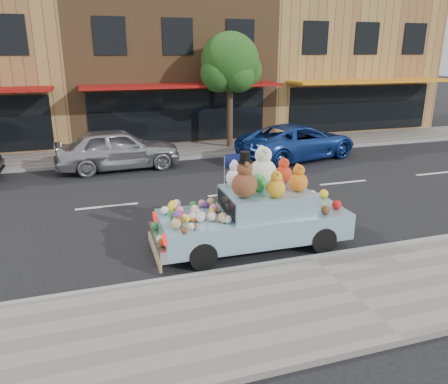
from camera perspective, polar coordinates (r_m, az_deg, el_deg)
name	(u,v)px	position (r m, az deg, el deg)	size (l,w,h in m)	color
ground	(235,194)	(14.03, 1.44, -0.22)	(120.00, 120.00, 0.00)	black
near_sidewalk	(350,294)	(8.66, 16.09, -12.65)	(60.00, 3.00, 0.12)	gray
far_sidewalk	(188,150)	(20.06, -4.71, 5.46)	(60.00, 3.00, 0.12)	gray
near_kerb	(311,259)	(9.77, 11.24, -8.56)	(60.00, 0.12, 0.13)	gray
far_kerb	(196,157)	(18.63, -3.64, 4.53)	(60.00, 0.12, 0.13)	gray
storefront_mid	(163,65)	(24.96, -7.94, 16.09)	(10.00, 9.80, 7.30)	brown
storefront_right	(325,64)	(28.49, 13.10, 16.02)	(10.00, 9.80, 7.30)	#A68145
street_tree	(230,67)	(20.20, 0.81, 16.00)	(3.00, 2.70, 5.22)	#38281C
car_silver	(118,149)	(17.31, -13.68, 5.51)	(1.88, 4.67, 1.59)	#A6A5AA
car_blue	(298,141)	(18.79, 9.62, 6.52)	(2.44, 5.30, 1.47)	#1C419C
art_car	(254,213)	(10.07, 3.92, -2.76)	(4.52, 1.84, 2.36)	black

